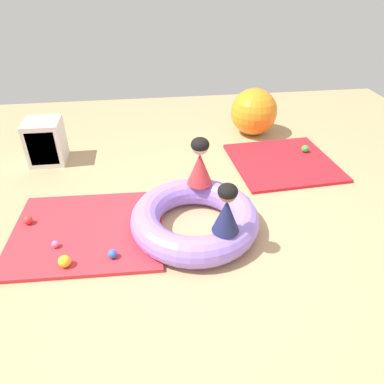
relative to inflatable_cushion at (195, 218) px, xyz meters
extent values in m
plane|color=tan|center=(0.13, -0.01, -0.14)|extent=(8.00, 8.00, 0.00)
cube|color=red|center=(1.33, 1.19, -0.12)|extent=(1.35, 1.31, 0.04)
cube|color=red|center=(-1.05, 0.10, -0.12)|extent=(1.50, 1.28, 0.04)
torus|color=#9975EA|center=(0.00, 0.00, 0.00)|extent=(1.25, 1.25, 0.28)
cone|color=navy|center=(0.22, -0.38, 0.30)|extent=(0.34, 0.34, 0.31)
sphere|color=#936647|center=(0.22, -0.38, 0.53)|extent=(0.16, 0.16, 0.16)
ellipsoid|color=black|center=(0.22, -0.38, 0.54)|extent=(0.17, 0.17, 0.13)
cone|color=red|center=(0.11, 0.42, 0.31)|extent=(0.36, 0.36, 0.34)
sphere|color=#DBAD89|center=(0.11, 0.42, 0.57)|extent=(0.17, 0.17, 0.17)
ellipsoid|color=black|center=(0.11, 0.42, 0.58)|extent=(0.19, 0.19, 0.15)
sphere|color=red|center=(-1.64, 0.27, -0.06)|extent=(0.09, 0.09, 0.09)
sphere|color=green|center=(1.71, 1.39, -0.05)|extent=(0.10, 0.10, 0.10)
sphere|color=blue|center=(-0.78, -0.33, -0.06)|extent=(0.08, 0.08, 0.08)
sphere|color=yellow|center=(-1.18, -0.38, -0.05)|extent=(0.11, 0.11, 0.11)
sphere|color=pink|center=(-1.31, -0.12, -0.07)|extent=(0.07, 0.07, 0.07)
sphere|color=orange|center=(1.19, 2.18, 0.20)|extent=(0.68, 0.68, 0.68)
cube|color=silver|center=(-1.70, 1.67, 0.14)|extent=(0.44, 0.44, 0.56)
cube|color=#2D2D33|center=(-1.70, 1.55, 0.14)|extent=(0.34, 0.20, 0.44)
camera|label=1|loc=(-0.39, -2.75, 2.15)|focal=33.66mm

